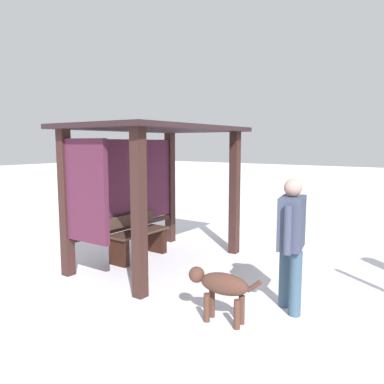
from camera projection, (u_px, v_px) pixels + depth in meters
The scene contains 5 objects.
ground_plane at pixel (159, 263), 6.46m from camera, with size 60.00×60.00×0.00m, color white.
bus_shelter at pixel (142, 165), 6.29m from camera, with size 2.92×1.90×2.27m.
bench_left_inside at pixel (138, 238), 6.68m from camera, with size 1.16×0.42×0.76m.
person_walking at pixel (291, 234), 4.50m from camera, with size 0.67×0.36×1.59m.
dog at pixel (220, 286), 4.27m from camera, with size 0.28×0.87×0.59m.
Camera 1 is at (-4.80, -4.06, 1.99)m, focal length 36.02 mm.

